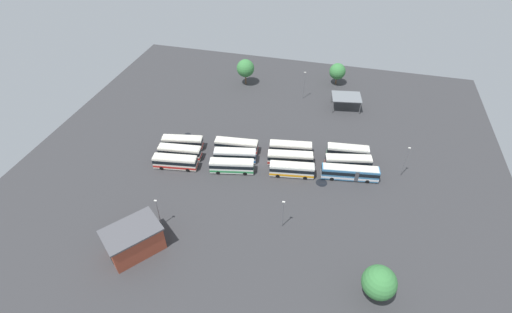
% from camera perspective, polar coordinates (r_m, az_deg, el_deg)
% --- Properties ---
extents(ground_plane, '(120.29, 120.29, 0.00)m').
position_cam_1_polar(ground_plane, '(94.47, 0.95, -0.89)').
color(ground_plane, '#333335').
extents(bus_row0_slot0, '(10.67, 3.72, 3.46)m').
position_cam_1_polar(bus_row0_slot0, '(97.73, 13.89, 0.74)').
color(bus_row0_slot0, silver).
rests_on(bus_row0_slot0, ground_plane).
extents(bus_row0_slot1, '(11.54, 4.82, 3.46)m').
position_cam_1_polar(bus_row0_slot1, '(94.55, 13.96, -0.81)').
color(bus_row0_slot1, silver).
rests_on(bus_row0_slot1, ground_plane).
extents(bus_row0_slot2, '(13.81, 4.56, 3.46)m').
position_cam_1_polar(bus_row0_slot2, '(91.60, 14.25, -2.43)').
color(bus_row0_slot2, teal).
rests_on(bus_row0_slot2, ground_plane).
extents(bus_row1_slot0, '(11.09, 4.21, 3.46)m').
position_cam_1_polar(bus_row1_slot0, '(96.36, 5.32, 1.28)').
color(bus_row1_slot0, silver).
rests_on(bus_row1_slot0, ground_plane).
extents(bus_row1_slot1, '(11.53, 4.48, 3.46)m').
position_cam_1_polar(bus_row1_slot1, '(93.25, 5.27, -0.25)').
color(bus_row1_slot1, silver).
rests_on(bus_row1_slot1, ground_plane).
extents(bus_row1_slot2, '(10.97, 4.21, 3.46)m').
position_cam_1_polar(bus_row1_slot2, '(90.06, 5.51, -2.00)').
color(bus_row1_slot2, silver).
rests_on(bus_row1_slot2, ground_plane).
extents(bus_row2_slot0, '(11.34, 3.71, 3.46)m').
position_cam_1_polar(bus_row2_slot0, '(96.98, -3.02, 1.71)').
color(bus_row2_slot0, silver).
rests_on(bus_row2_slot0, ground_plane).
extents(bus_row2_slot1, '(10.82, 4.59, 3.46)m').
position_cam_1_polar(bus_row2_slot1, '(93.87, -3.24, 0.19)').
color(bus_row2_slot1, silver).
rests_on(bus_row2_slot1, ground_plane).
extents(bus_row2_slot2, '(11.03, 4.71, 3.46)m').
position_cam_1_polar(bus_row2_slot2, '(90.84, -3.74, -1.44)').
color(bus_row2_slot2, silver).
rests_on(bus_row2_slot2, ground_plane).
extents(bus_row3_slot0, '(10.83, 4.50, 3.46)m').
position_cam_1_polar(bus_row3_slot0, '(99.82, -11.20, 2.17)').
color(bus_row3_slot0, silver).
rests_on(bus_row3_slot0, ground_plane).
extents(bus_row3_slot1, '(11.06, 3.93, 3.46)m').
position_cam_1_polar(bus_row3_slot1, '(96.74, -11.61, 0.70)').
color(bus_row3_slot1, silver).
rests_on(bus_row3_slot1, ground_plane).
extents(bus_row3_slot2, '(11.06, 4.13, 3.46)m').
position_cam_1_polar(bus_row3_slot2, '(93.91, -12.30, -0.82)').
color(bus_row3_slot2, silver).
rests_on(bus_row3_slot2, ground_plane).
extents(depot_building, '(12.25, 12.78, 5.94)m').
position_cam_1_polar(depot_building, '(77.77, -18.26, -12.01)').
color(depot_building, '#99422D').
rests_on(depot_building, ground_plane).
extents(maintenance_shelter, '(9.50, 7.76, 4.15)m').
position_cam_1_polar(maintenance_shelter, '(116.06, 13.73, 8.86)').
color(maintenance_shelter, slate).
rests_on(maintenance_shelter, ground_plane).
extents(lamp_post_near_entrance, '(0.56, 0.28, 8.68)m').
position_cam_1_polar(lamp_post_near_entrance, '(94.47, 21.94, -0.59)').
color(lamp_post_near_entrance, slate).
rests_on(lamp_post_near_entrance, ground_plane).
extents(lamp_post_far_corner, '(0.56, 0.28, 7.56)m').
position_cam_1_polar(lamp_post_far_corner, '(79.57, -14.79, -8.19)').
color(lamp_post_far_corner, slate).
rests_on(lamp_post_far_corner, ground_plane).
extents(lamp_post_by_building, '(0.56, 0.28, 7.48)m').
position_cam_1_polar(lamp_post_by_building, '(77.03, 4.15, -8.62)').
color(lamp_post_by_building, slate).
rests_on(lamp_post_by_building, ground_plane).
extents(lamp_post_mid_lot, '(0.56, 0.28, 9.12)m').
position_cam_1_polar(lamp_post_mid_lot, '(118.32, 7.39, 10.93)').
color(lamp_post_mid_lot, slate).
rests_on(lamp_post_mid_lot, ground_plane).
extents(tree_east_edge, '(5.31, 5.31, 7.35)m').
position_cam_1_polar(tree_east_edge, '(128.50, 12.39, 12.64)').
color(tree_east_edge, brown).
rests_on(tree_east_edge, ground_plane).
extents(tree_northeast, '(5.78, 5.78, 8.72)m').
position_cam_1_polar(tree_northeast, '(125.20, -1.63, 13.39)').
color(tree_northeast, brown).
rests_on(tree_northeast, ground_plane).
extents(tree_north_edge, '(6.00, 6.00, 7.80)m').
position_cam_1_polar(tree_north_edge, '(69.90, 18.39, -17.88)').
color(tree_north_edge, brown).
rests_on(tree_north_edge, ground_plane).
extents(puddle_centre_drain, '(1.45, 1.45, 0.01)m').
position_cam_1_polar(puddle_centre_drain, '(100.87, -1.73, 2.17)').
color(puddle_centre_drain, black).
rests_on(puddle_centre_drain, ground_plane).
extents(puddle_near_shelter, '(1.85, 1.85, 0.01)m').
position_cam_1_polar(puddle_near_shelter, '(105.42, -10.46, 3.33)').
color(puddle_near_shelter, black).
rests_on(puddle_near_shelter, ground_plane).
extents(puddle_back_corner, '(3.35, 3.35, 0.01)m').
position_cam_1_polar(puddle_back_corner, '(95.81, 6.35, -0.48)').
color(puddle_back_corner, black).
rests_on(puddle_back_corner, ground_plane).
extents(puddle_between_rows, '(2.74, 2.74, 0.01)m').
position_cam_1_polar(puddle_between_rows, '(90.28, 10.02, -3.99)').
color(puddle_between_rows, black).
rests_on(puddle_between_rows, ground_plane).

